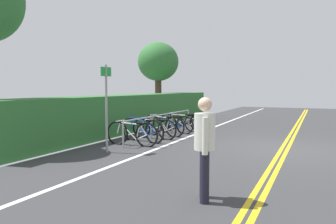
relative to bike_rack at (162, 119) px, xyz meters
name	(u,v)px	position (x,y,z in m)	size (l,w,h in m)	color
ground_plane	(285,150)	(-0.82, -4.23, -0.62)	(39.97, 10.82, 0.05)	#353538
centre_line_yellow_inner	(288,149)	(-0.82, -4.31, -0.59)	(35.98, 0.10, 0.00)	gold
centre_line_yellow_outer	(282,149)	(-0.82, -4.15, -0.59)	(35.98, 0.10, 0.00)	gold
bike_lane_stripe_white	(178,141)	(-0.82, -0.94, -0.59)	(35.98, 0.12, 0.00)	white
bike_rack	(162,119)	(0.00, 0.00, 0.00)	(5.24, 0.05, 0.78)	#9EA0A5
bicycle_0	(132,134)	(-2.17, -0.04, -0.24)	(0.46, 1.75, 0.77)	black
bicycle_1	(142,130)	(-1.42, 0.02, -0.22)	(0.57, 1.76, 0.79)	black
bicycle_2	(154,129)	(-0.72, -0.04, -0.26)	(0.46, 1.71, 0.73)	black
bicycle_3	(163,126)	(-0.07, -0.05, -0.23)	(0.46, 1.74, 0.79)	black
bicycle_4	(173,124)	(0.75, -0.08, -0.26)	(0.46, 1.69, 0.73)	black
bicycle_5	(181,122)	(1.34, -0.15, -0.24)	(0.46, 1.80, 0.76)	black
bicycle_6	(186,122)	(2.03, -0.12, -0.28)	(0.50, 1.61, 0.69)	black
pedestrian	(205,142)	(-5.80, -3.50, 0.31)	(0.47, 0.32, 1.58)	#1E1E2D
sign_post_near	(106,100)	(-3.35, 0.02, 0.80)	(0.36, 0.09, 2.32)	gray
hedge_backdrop	(136,111)	(1.50, 1.94, 0.12)	(14.19, 1.22, 1.43)	#2D6B30
tree_mid	(158,63)	(5.85, 3.06, 2.50)	(2.25, 2.25, 4.21)	#473323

